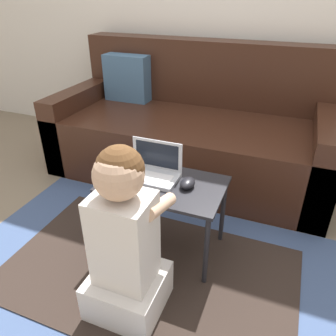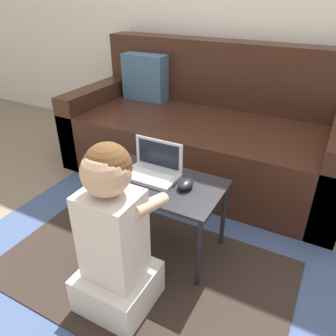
{
  "view_description": "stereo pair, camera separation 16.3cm",
  "coord_description": "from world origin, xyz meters",
  "px_view_note": "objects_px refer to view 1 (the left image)",
  "views": [
    {
      "loc": [
        0.52,
        -1.16,
        1.27
      ],
      "look_at": [
        -0.01,
        0.17,
        0.47
      ],
      "focal_mm": 35.0,
      "sensor_mm": 36.0,
      "label": 1
    },
    {
      "loc": [
        0.67,
        -1.09,
        1.27
      ],
      "look_at": [
        -0.01,
        0.17,
        0.47
      ],
      "focal_mm": 35.0,
      "sensor_mm": 36.0,
      "label": 2
    }
  ],
  "objects_px": {
    "laptop": "(153,172)",
    "computer_mouse": "(187,183)",
    "couch": "(191,130)",
    "person_seated": "(125,243)",
    "laptop_desk": "(163,191)"
  },
  "relations": [
    {
      "from": "laptop",
      "to": "person_seated",
      "type": "height_order",
      "value": "person_seated"
    },
    {
      "from": "laptop_desk",
      "to": "laptop",
      "type": "height_order",
      "value": "laptop"
    },
    {
      "from": "laptop",
      "to": "person_seated",
      "type": "relative_size",
      "value": 0.34
    },
    {
      "from": "laptop",
      "to": "couch",
      "type": "bearing_deg",
      "value": 95.24
    },
    {
      "from": "computer_mouse",
      "to": "person_seated",
      "type": "relative_size",
      "value": 0.13
    },
    {
      "from": "couch",
      "to": "computer_mouse",
      "type": "distance_m",
      "value": 0.97
    },
    {
      "from": "couch",
      "to": "laptop",
      "type": "relative_size",
      "value": 7.29
    },
    {
      "from": "couch",
      "to": "laptop_desk",
      "type": "distance_m",
      "value": 0.95
    },
    {
      "from": "person_seated",
      "to": "laptop_desk",
      "type": "bearing_deg",
      "value": 90.17
    },
    {
      "from": "couch",
      "to": "person_seated",
      "type": "distance_m",
      "value": 1.35
    },
    {
      "from": "laptop",
      "to": "computer_mouse",
      "type": "relative_size",
      "value": 2.67
    },
    {
      "from": "couch",
      "to": "laptop_desk",
      "type": "bearing_deg",
      "value": -80.62
    },
    {
      "from": "couch",
      "to": "person_seated",
      "type": "xyz_separation_m",
      "value": [
        0.16,
        -1.34,
        0.06
      ]
    },
    {
      "from": "laptop_desk",
      "to": "computer_mouse",
      "type": "bearing_deg",
      "value": 4.74
    },
    {
      "from": "couch",
      "to": "computer_mouse",
      "type": "height_order",
      "value": "couch"
    }
  ]
}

